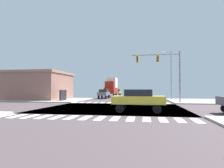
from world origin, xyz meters
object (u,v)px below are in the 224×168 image
(street_lamp, at_px, (170,71))
(box_truck_middle_1, at_px, (111,87))
(sedan_queued_3, at_px, (117,92))
(bank_building, at_px, (35,86))
(sedan_outer_5, at_px, (138,99))
(traffic_signal_mast, at_px, (161,65))
(sedan_farside_1, at_px, (104,93))

(street_lamp, bearing_deg, box_truck_middle_1, 137.64)
(sedan_queued_3, bearing_deg, box_truck_middle_1, 90.00)
(bank_building, height_order, sedan_queued_3, bank_building)
(street_lamp, xyz_separation_m, bank_building, (-24.30, -3.85, -2.69))
(street_lamp, distance_m, sedan_queued_3, 26.09)
(street_lamp, height_order, sedan_outer_5, street_lamp)
(traffic_signal_mast, distance_m, sedan_queued_3, 33.56)
(box_truck_middle_1, bearing_deg, sedan_farside_1, 90.00)
(sedan_queued_3, relative_size, sedan_outer_5, 1.00)
(street_lamp, bearing_deg, sedan_outer_5, -104.14)
(sedan_outer_5, bearing_deg, box_truck_middle_1, 13.47)
(sedan_farside_1, xyz_separation_m, box_truck_middle_1, (-0.00, 9.41, 1.45))
(bank_building, bearing_deg, traffic_signal_mast, -13.76)
(box_truck_middle_1, relative_size, sedan_outer_5, 1.67)
(traffic_signal_mast, distance_m, street_lamp, 9.52)
(sedan_queued_3, xyz_separation_m, sedan_outer_5, (7.62, -42.64, 0.00))
(street_lamp, relative_size, sedan_farside_1, 2.05)
(traffic_signal_mast, relative_size, street_lamp, 0.80)
(street_lamp, height_order, sedan_farside_1, street_lamp)
(traffic_signal_mast, relative_size, sedan_farside_1, 1.65)
(bank_building, xyz_separation_m, sedan_farside_1, (11.58, 6.04, -1.40))
(sedan_farside_1, relative_size, box_truck_middle_1, 0.60)
(street_lamp, distance_m, sedan_outer_5, 21.26)
(sedan_farside_1, xyz_separation_m, sedan_queued_3, (0.00, 20.22, 0.00))
(bank_building, bearing_deg, street_lamp, 9.01)
(traffic_signal_mast, xyz_separation_m, sedan_queued_3, (-10.41, 31.64, -4.10))
(street_lamp, xyz_separation_m, sedan_outer_5, (-5.10, -20.24, -4.08))
(sedan_queued_3, bearing_deg, sedan_farside_1, 90.00)
(traffic_signal_mast, height_order, bank_building, traffic_signal_mast)
(bank_building, distance_m, sedan_farside_1, 13.13)
(traffic_signal_mast, xyz_separation_m, bank_building, (-21.99, 5.38, -2.70))
(sedan_queued_3, bearing_deg, street_lamp, 119.59)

